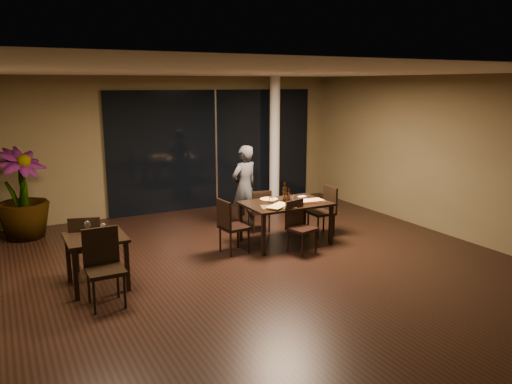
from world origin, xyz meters
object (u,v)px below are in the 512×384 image
at_px(main_table, 286,206).
at_px(chair_side_near, 104,263).
at_px(chair_main_left, 230,224).
at_px(bottle_c, 285,192).
at_px(potted_plant, 22,194).
at_px(diner, 244,187).
at_px(chair_main_right, 325,208).
at_px(chair_side_far, 87,243).
at_px(chair_main_near, 299,224).
at_px(bottle_a, 284,195).
at_px(side_table, 96,245).
at_px(bottle_b, 289,195).
at_px(chair_main_far, 260,209).

xyz_separation_m(main_table, chair_side_near, (-3.42, -1.10, -0.12)).
distance_m(chair_main_left, bottle_c, 1.24).
bearing_deg(chair_main_left, potted_plant, 44.00).
relative_size(chair_side_near, bottle_c, 2.90).
height_order(diner, bottle_c, diner).
xyz_separation_m(main_table, bottle_c, (0.03, 0.09, 0.25)).
relative_size(chair_main_right, chair_side_far, 0.97).
xyz_separation_m(chair_side_near, diner, (3.19, 2.32, 0.27)).
relative_size(chair_side_far, potted_plant, 0.57).
distance_m(diner, potted_plant, 4.15).
xyz_separation_m(chair_side_far, potted_plant, (-0.71, 2.61, 0.31)).
relative_size(chair_main_left, diner, 0.57).
distance_m(main_table, chair_main_near, 0.57).
bearing_deg(bottle_a, main_table, -40.08).
distance_m(chair_main_left, diner, 1.60).
bearing_deg(main_table, bottle_c, 71.02).
bearing_deg(side_table, main_table, 8.37).
bearing_deg(chair_side_near, potted_plant, 101.27).
xyz_separation_m(chair_side_near, bottle_a, (3.39, 1.12, 0.32)).
distance_m(chair_main_left, potted_plant, 4.00).
distance_m(chair_main_right, diner, 1.64).
bearing_deg(diner, main_table, 84.26).
distance_m(chair_main_left, chair_side_near, 2.51).
relative_size(side_table, diner, 0.48).
relative_size(potted_plant, bottle_a, 6.31).
xyz_separation_m(chair_main_left, potted_plant, (-3.04, 2.58, 0.32)).
distance_m(chair_main_right, bottle_c, 0.98).
bearing_deg(chair_main_right, chair_main_near, -55.86).
relative_size(chair_main_near, potted_plant, 0.53).
xyz_separation_m(chair_main_left, chair_side_near, (-2.28, -1.04, 0.04)).
distance_m(main_table, diner, 1.24).
relative_size(potted_plant, bottle_c, 4.88).
height_order(chair_side_near, bottle_a, bottle_a).
xyz_separation_m(chair_main_right, potted_plant, (-5.09, 2.44, 0.33)).
relative_size(chair_main_right, potted_plant, 0.55).
distance_m(bottle_a, bottle_b, 0.09).
bearing_deg(chair_main_near, chair_side_near, 175.68).
distance_m(side_table, diner, 3.61).
bearing_deg(chair_main_near, potted_plant, 129.56).
xyz_separation_m(side_table, chair_side_far, (-0.06, 0.40, -0.09)).
xyz_separation_m(chair_main_right, bottle_a, (-0.94, -0.05, 0.36)).
height_order(potted_plant, bottle_c, potted_plant).
distance_m(chair_main_right, chair_side_near, 4.50).
distance_m(chair_side_near, bottle_b, 3.65).
height_order(chair_main_far, chair_main_left, chair_main_left).
bearing_deg(chair_main_left, chair_main_far, -56.18).
bearing_deg(side_table, chair_main_near, -0.60).
relative_size(chair_main_left, bottle_a, 3.50).
bearing_deg(bottle_c, side_table, -170.26).
height_order(side_table, diner, diner).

